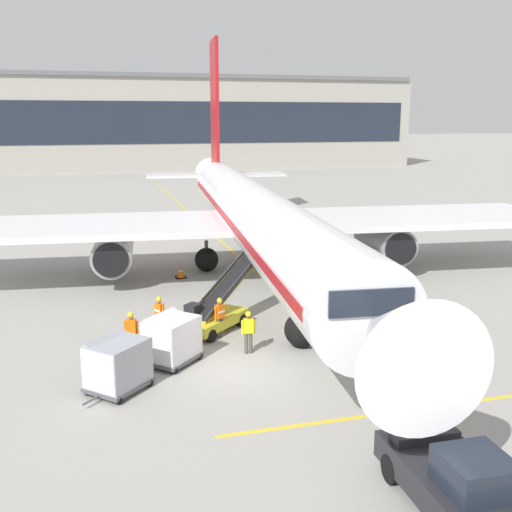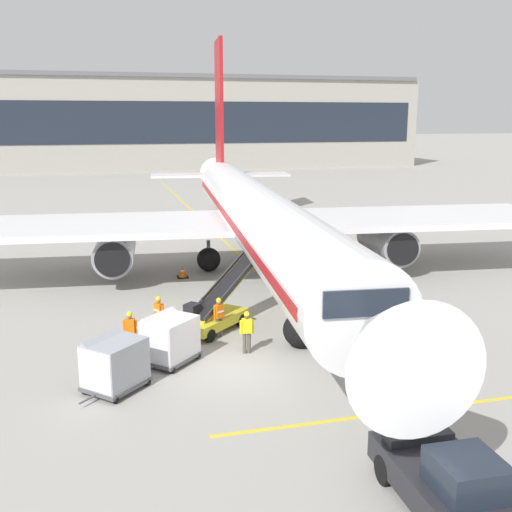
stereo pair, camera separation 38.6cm
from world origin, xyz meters
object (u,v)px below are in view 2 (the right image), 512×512
object	(u,v)px
safety_cone_engine_keepout	(183,272)
ground_crew_by_loader	(130,329)
pushback_tug	(449,481)
baggage_cart_second	(114,362)
parked_airplane	(254,214)
ground_crew_marshaller	(219,315)
baggage_cart_lead	(169,338)
ground_crew_by_carts	(159,313)
ground_crew_wingwalker	(247,329)
belt_loader	(215,310)

from	to	relation	value
safety_cone_engine_keepout	ground_crew_by_loader	bearing A→B (deg)	-107.88
pushback_tug	baggage_cart_second	bearing A→B (deg)	129.80
parked_airplane	ground_crew_marshaller	world-z (taller)	parked_airplane
baggage_cart_lead	ground_crew_marshaller	xyz separation A→B (m)	(2.39, 2.27, -0.00)
baggage_cart_second	safety_cone_engine_keepout	bearing A→B (deg)	73.27
parked_airplane	ground_crew_by_carts	world-z (taller)	parked_airplane
baggage_cart_second	ground_crew_wingwalker	distance (m)	5.61
ground_crew_by_loader	ground_crew_wingwalker	distance (m)	4.62
ground_crew_marshaller	ground_crew_wingwalker	xyz separation A→B (m)	(0.70, -2.11, 0.00)
belt_loader	ground_crew_marshaller	distance (m)	1.03
belt_loader	baggage_cart_lead	world-z (taller)	belt_loader
pushback_tug	ground_crew_by_carts	bearing A→B (deg)	111.01
ground_crew_marshaller	baggage_cart_second	bearing A→B (deg)	-136.89
ground_crew_wingwalker	ground_crew_marshaller	bearing A→B (deg)	108.42
baggage_cart_lead	baggage_cart_second	world-z (taller)	same
parked_airplane	pushback_tug	bearing A→B (deg)	-93.12
parked_airplane	baggage_cart_lead	size ratio (longest dim) A/B	18.51
ground_crew_marshaller	safety_cone_engine_keepout	xyz separation A→B (m)	(-0.13, 10.34, -0.65)
ground_crew_by_carts	baggage_cart_second	bearing A→B (deg)	-111.92
parked_airplane	baggage_cart_second	bearing A→B (deg)	-120.91
ground_crew_by_loader	ground_crew_by_carts	bearing A→B (deg)	54.13
baggage_cart_second	ground_crew_wingwalker	world-z (taller)	baggage_cart_second
baggage_cart_second	ground_crew_by_carts	world-z (taller)	baggage_cart_second
baggage_cart_second	ground_crew_by_carts	size ratio (longest dim) A/B	1.46
baggage_cart_lead	ground_crew_by_loader	world-z (taller)	baggage_cart_lead
baggage_cart_second	ground_crew_marshaller	xyz separation A→B (m)	(4.50, 4.21, -0.00)
baggage_cart_lead	ground_crew_wingwalker	bearing A→B (deg)	2.92
belt_loader	baggage_cart_lead	bearing A→B (deg)	-126.42
baggage_cart_second	ground_crew_by_carts	xyz separation A→B (m)	(2.04, 5.07, -0.00)
parked_airplane	baggage_cart_second	world-z (taller)	parked_airplane
belt_loader	safety_cone_engine_keepout	world-z (taller)	belt_loader
ground_crew_by_loader	parked_airplane	bearing A→B (deg)	54.72
belt_loader	ground_crew_marshaller	bearing A→B (deg)	-92.04
ground_crew_by_loader	ground_crew_by_carts	distance (m)	2.23
pushback_tug	ground_crew_wingwalker	size ratio (longest dim) A/B	2.55
belt_loader	pushback_tug	bearing A→B (deg)	-78.54
pushback_tug	ground_crew_wingwalker	bearing A→B (deg)	101.31
ground_crew_wingwalker	safety_cone_engine_keepout	size ratio (longest dim) A/B	2.41
ground_crew_wingwalker	baggage_cart_second	bearing A→B (deg)	-158.00
ground_crew_by_carts	ground_crew_wingwalker	size ratio (longest dim) A/B	1.00
parked_airplane	belt_loader	xyz separation A→B (m)	(-4.14, -9.25, -2.73)
pushback_tug	safety_cone_engine_keepout	xyz separation A→B (m)	(-3.03, 23.44, -0.47)
belt_loader	baggage_cart_lead	distance (m)	4.10
pushback_tug	safety_cone_engine_keepout	bearing A→B (deg)	97.36
ground_crew_by_loader	ground_crew_by_carts	size ratio (longest dim) A/B	1.00
ground_crew_by_carts	ground_crew_marshaller	size ratio (longest dim) A/B	1.00
ground_crew_marshaller	safety_cone_engine_keepout	distance (m)	10.36
ground_crew_by_loader	baggage_cart_lead	bearing A→B (deg)	-43.85
parked_airplane	safety_cone_engine_keepout	distance (m)	5.39
parked_airplane	ground_crew_by_carts	distance (m)	11.81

